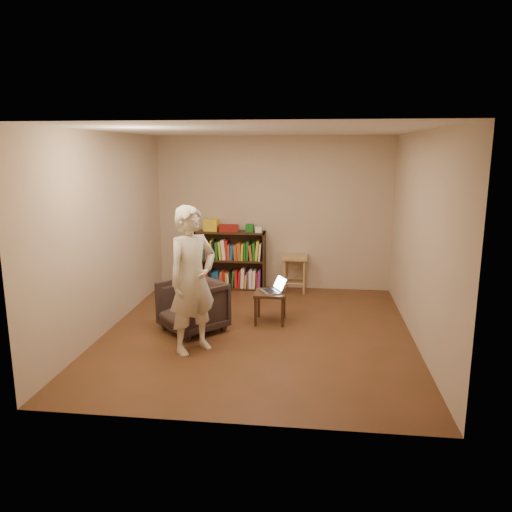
# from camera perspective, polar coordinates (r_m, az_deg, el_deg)

# --- Properties ---
(floor) EXTENTS (4.50, 4.50, 0.00)m
(floor) POSITION_cam_1_polar(r_m,az_deg,el_deg) (6.67, 0.23, -8.73)
(floor) COLOR #483117
(floor) RESTS_ON ground
(ceiling) EXTENTS (4.50, 4.50, 0.00)m
(ceiling) POSITION_cam_1_polar(r_m,az_deg,el_deg) (6.24, 0.25, 14.18)
(ceiling) COLOR white
(ceiling) RESTS_ON wall_back
(wall_back) EXTENTS (4.00, 0.00, 4.00)m
(wall_back) POSITION_cam_1_polar(r_m,az_deg,el_deg) (8.54, 1.99, 4.90)
(wall_back) COLOR #C2B093
(wall_back) RESTS_ON floor
(wall_left) EXTENTS (0.00, 4.50, 4.50)m
(wall_left) POSITION_cam_1_polar(r_m,az_deg,el_deg) (6.85, -16.64, 2.58)
(wall_left) COLOR #C2B093
(wall_left) RESTS_ON floor
(wall_right) EXTENTS (0.00, 4.50, 4.50)m
(wall_right) POSITION_cam_1_polar(r_m,az_deg,el_deg) (6.42, 18.28, 1.85)
(wall_right) COLOR #C2B093
(wall_right) RESTS_ON floor
(bookshelf) EXTENTS (1.20, 0.30, 1.00)m
(bookshelf) POSITION_cam_1_polar(r_m,az_deg,el_deg) (8.63, -2.90, -0.84)
(bookshelf) COLOR black
(bookshelf) RESTS_ON floor
(box_yellow) EXTENTS (0.26, 0.20, 0.20)m
(box_yellow) POSITION_cam_1_polar(r_m,az_deg,el_deg) (8.58, -5.13, 3.54)
(box_yellow) COLOR yellow
(box_yellow) RESTS_ON bookshelf
(red_cloth) EXTENTS (0.35, 0.27, 0.11)m
(red_cloth) POSITION_cam_1_polar(r_m,az_deg,el_deg) (8.52, -3.14, 3.19)
(red_cloth) COLOR maroon
(red_cloth) RESTS_ON bookshelf
(box_green) EXTENTS (0.14, 0.14, 0.13)m
(box_green) POSITION_cam_1_polar(r_m,az_deg,el_deg) (8.46, -0.71, 3.22)
(box_green) COLOR #1B6720
(box_green) RESTS_ON bookshelf
(box_white) EXTENTS (0.12, 0.12, 0.09)m
(box_white) POSITION_cam_1_polar(r_m,az_deg,el_deg) (8.42, 0.26, 3.02)
(box_white) COLOR white
(box_white) RESTS_ON bookshelf
(stool) EXTENTS (0.42, 0.42, 0.61)m
(stool) POSITION_cam_1_polar(r_m,az_deg,el_deg) (8.44, 4.44, -0.79)
(stool) COLOR #A1874E
(stool) RESTS_ON floor
(armchair) EXTENTS (1.04, 1.04, 0.68)m
(armchair) POSITION_cam_1_polar(r_m,az_deg,el_deg) (6.68, -7.27, -5.72)
(armchair) COLOR #322721
(armchair) RESTS_ON floor
(side_table) EXTENTS (0.43, 0.43, 0.44)m
(side_table) POSITION_cam_1_polar(r_m,az_deg,el_deg) (6.95, 1.64, -4.72)
(side_table) COLOR black
(side_table) RESTS_ON floor
(laptop) EXTENTS (0.42, 0.41, 0.21)m
(laptop) POSITION_cam_1_polar(r_m,az_deg,el_deg) (6.94, 2.10, -3.67)
(laptop) COLOR #B4B3B8
(laptop) RESTS_ON side_table
(person) EXTENTS (0.74, 0.76, 1.75)m
(person) POSITION_cam_1_polar(r_m,az_deg,el_deg) (5.89, -7.27, -2.75)
(person) COLOR beige
(person) RESTS_ON floor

